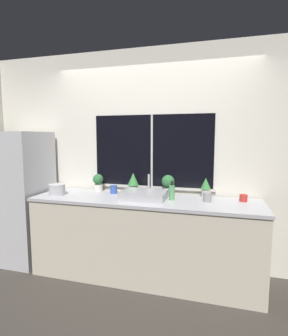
{
  "coord_description": "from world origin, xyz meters",
  "views": [
    {
      "loc": [
        0.78,
        -2.47,
        1.61
      ],
      "look_at": [
        -0.0,
        0.33,
        1.28
      ],
      "focal_mm": 28.0,
      "sensor_mm": 36.0,
      "label": 1
    }
  ],
  "objects_px": {
    "potted_plant_far_left": "(98,182)",
    "potted_plant_far_right": "(206,186)",
    "sink": "(144,195)",
    "soap_bottle": "(172,192)",
    "mug_red": "(243,198)",
    "kettle": "(57,189)",
    "refrigerator": "(21,197)",
    "mug_grey": "(207,197)",
    "potted_plant_center_left": "(133,182)",
    "mug_blue": "(114,189)",
    "potted_plant_center_right": "(168,183)"
  },
  "relations": [
    {
      "from": "mug_blue",
      "to": "sink",
      "type": "bearing_deg",
      "value": -21.73
    },
    {
      "from": "soap_bottle",
      "to": "kettle",
      "type": "distance_m",
      "value": 1.39
    },
    {
      "from": "mug_blue",
      "to": "mug_red",
      "type": "distance_m",
      "value": 1.51
    },
    {
      "from": "sink",
      "to": "mug_grey",
      "type": "bearing_deg",
      "value": 4.44
    },
    {
      "from": "potted_plant_center_right",
      "to": "kettle",
      "type": "xyz_separation_m",
      "value": [
        -1.3,
        -0.34,
        -0.08
      ]
    },
    {
      "from": "sink",
      "to": "potted_plant_far_right",
      "type": "bearing_deg",
      "value": 21.75
    },
    {
      "from": "potted_plant_center_right",
      "to": "mug_blue",
      "type": "height_order",
      "value": "potted_plant_center_right"
    },
    {
      "from": "potted_plant_far_left",
      "to": "mug_grey",
      "type": "height_order",
      "value": "potted_plant_far_left"
    },
    {
      "from": "sink",
      "to": "mug_grey",
      "type": "distance_m",
      "value": 0.7
    },
    {
      "from": "potted_plant_far_right",
      "to": "refrigerator",
      "type": "bearing_deg",
      "value": -173.46
    },
    {
      "from": "mug_grey",
      "to": "potted_plant_center_left",
      "type": "bearing_deg",
      "value": 166.84
    },
    {
      "from": "soap_bottle",
      "to": "mug_red",
      "type": "relative_size",
      "value": 2.55
    },
    {
      "from": "mug_blue",
      "to": "potted_plant_center_left",
      "type": "bearing_deg",
      "value": 22.2
    },
    {
      "from": "potted_plant_far_right",
      "to": "mug_grey",
      "type": "relative_size",
      "value": 2.31
    },
    {
      "from": "refrigerator",
      "to": "mug_blue",
      "type": "xyz_separation_m",
      "value": [
        1.22,
        0.17,
        0.13
      ]
    },
    {
      "from": "potted_plant_center_right",
      "to": "mug_blue",
      "type": "bearing_deg",
      "value": -172.11
    },
    {
      "from": "potted_plant_center_left",
      "to": "mug_red",
      "type": "bearing_deg",
      "value": -4.29
    },
    {
      "from": "refrigerator",
      "to": "potted_plant_far_left",
      "type": "bearing_deg",
      "value": 15.37
    },
    {
      "from": "soap_bottle",
      "to": "potted_plant_center_left",
      "type": "bearing_deg",
      "value": 155.47
    },
    {
      "from": "kettle",
      "to": "potted_plant_far_left",
      "type": "bearing_deg",
      "value": 41.99
    },
    {
      "from": "potted_plant_center_left",
      "to": "soap_bottle",
      "type": "height_order",
      "value": "potted_plant_center_left"
    },
    {
      "from": "sink",
      "to": "mug_grey",
      "type": "height_order",
      "value": "sink"
    },
    {
      "from": "sink",
      "to": "mug_red",
      "type": "xyz_separation_m",
      "value": [
        1.07,
        0.17,
        -0.01
      ]
    },
    {
      "from": "kettle",
      "to": "refrigerator",
      "type": "bearing_deg",
      "value": 172.69
    },
    {
      "from": "sink",
      "to": "mug_red",
      "type": "height_order",
      "value": "sink"
    },
    {
      "from": "sink",
      "to": "potted_plant_center_left",
      "type": "distance_m",
      "value": 0.35
    },
    {
      "from": "refrigerator",
      "to": "soap_bottle",
      "type": "bearing_deg",
      "value": 0.76
    },
    {
      "from": "refrigerator",
      "to": "sink",
      "type": "distance_m",
      "value": 1.67
    },
    {
      "from": "potted_plant_center_left",
      "to": "soap_bottle",
      "type": "xyz_separation_m",
      "value": [
        0.53,
        -0.24,
        -0.05
      ]
    },
    {
      "from": "potted_plant_center_right",
      "to": "soap_bottle",
      "type": "height_order",
      "value": "potted_plant_center_right"
    },
    {
      "from": "potted_plant_center_left",
      "to": "mug_red",
      "type": "distance_m",
      "value": 1.29
    },
    {
      "from": "mug_grey",
      "to": "mug_red",
      "type": "height_order",
      "value": "mug_grey"
    },
    {
      "from": "sink",
      "to": "kettle",
      "type": "relative_size",
      "value": 2.62
    },
    {
      "from": "sink",
      "to": "mug_red",
      "type": "relative_size",
      "value": 6.09
    },
    {
      "from": "sink",
      "to": "soap_bottle",
      "type": "xyz_separation_m",
      "value": [
        0.32,
        0.03,
        0.04
      ]
    },
    {
      "from": "mug_blue",
      "to": "potted_plant_far_left",
      "type": "bearing_deg",
      "value": 159.91
    },
    {
      "from": "potted_plant_far_left",
      "to": "kettle",
      "type": "relative_size",
      "value": 1.14
    },
    {
      "from": "refrigerator",
      "to": "mug_grey",
      "type": "bearing_deg",
      "value": 1.32
    },
    {
      "from": "refrigerator",
      "to": "potted_plant_far_right",
      "type": "distance_m",
      "value": 2.35
    },
    {
      "from": "potted_plant_center_left",
      "to": "sink",
      "type": "bearing_deg",
      "value": -51.57
    },
    {
      "from": "soap_bottle",
      "to": "potted_plant_far_right",
      "type": "bearing_deg",
      "value": 34.27
    },
    {
      "from": "potted_plant_far_left",
      "to": "soap_bottle",
      "type": "relative_size",
      "value": 1.04
    },
    {
      "from": "potted_plant_far_left",
      "to": "kettle",
      "type": "xyz_separation_m",
      "value": [
        -0.38,
        -0.34,
        -0.05
      ]
    },
    {
      "from": "refrigerator",
      "to": "soap_bottle",
      "type": "xyz_separation_m",
      "value": [
        1.98,
        0.03,
        0.17
      ]
    },
    {
      "from": "sink",
      "to": "mug_blue",
      "type": "height_order",
      "value": "sink"
    },
    {
      "from": "potted_plant_far_left",
      "to": "potted_plant_far_right",
      "type": "relative_size",
      "value": 0.97
    },
    {
      "from": "potted_plant_far_left",
      "to": "soap_bottle",
      "type": "distance_m",
      "value": 1.03
    },
    {
      "from": "potted_plant_far_right",
      "to": "potted_plant_far_left",
      "type": "bearing_deg",
      "value": 180.0
    },
    {
      "from": "potted_plant_far_right",
      "to": "soap_bottle",
      "type": "relative_size",
      "value": 1.07
    },
    {
      "from": "sink",
      "to": "potted_plant_center_right",
      "type": "xyz_separation_m",
      "value": [
        0.23,
        0.27,
        0.1
      ]
    }
  ]
}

